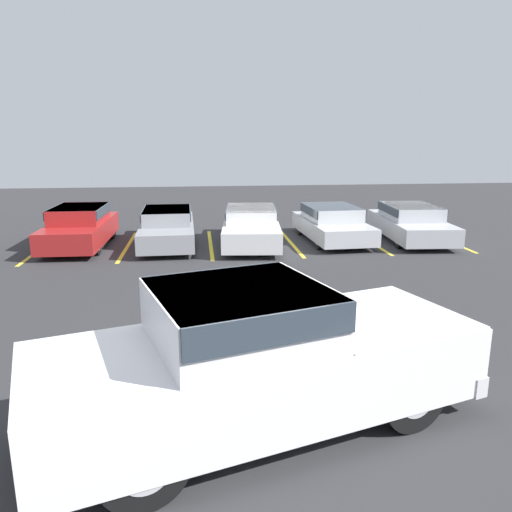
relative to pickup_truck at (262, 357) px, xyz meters
name	(u,v)px	position (x,y,z in m)	size (l,w,h in m)	color
ground_plane	(247,402)	(-0.14, 0.54, -0.92)	(60.00, 60.00, 0.00)	#2D2D30
stall_stripe_a	(42,248)	(-5.85, 10.88, -0.92)	(0.12, 4.66, 0.01)	yellow
stall_stripe_b	(128,246)	(-3.10, 10.88, -0.92)	(0.12, 4.66, 0.01)	yellow
stall_stripe_c	(211,244)	(-0.36, 10.88, -0.92)	(0.12, 4.66, 0.01)	yellow
stall_stripe_d	(290,242)	(2.39, 10.88, -0.92)	(0.12, 4.66, 0.01)	yellow
stall_stripe_e	(368,240)	(5.14, 10.88, -0.92)	(0.12, 4.66, 0.01)	yellow
stall_stripe_f	(442,238)	(7.89, 10.88, -0.92)	(0.12, 4.66, 0.01)	yellow
pickup_truck	(262,357)	(0.00, 0.00, 0.00)	(5.92, 3.60, 1.85)	silver
parked_sedan_a	(80,226)	(-4.62, 11.04, -0.22)	(1.84, 4.38, 1.33)	maroon
parked_sedan_b	(167,226)	(-1.78, 11.04, -0.28)	(1.83, 4.67, 1.20)	gray
parked_sedan_c	(251,225)	(1.02, 10.80, -0.26)	(2.25, 4.90, 1.23)	silver
parked_sedan_d	(332,222)	(3.87, 11.04, -0.27)	(2.02, 4.34, 1.20)	#B7BABF
parked_sedan_e	(411,221)	(6.65, 10.84, -0.27)	(2.14, 4.56, 1.22)	#B7BABF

